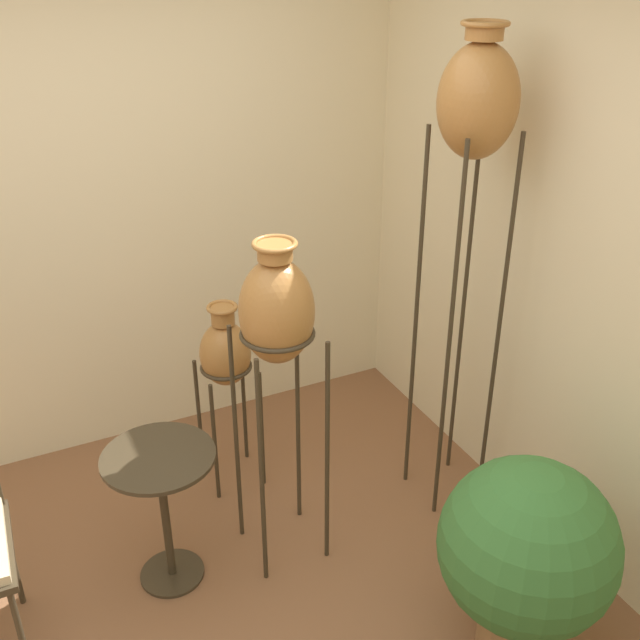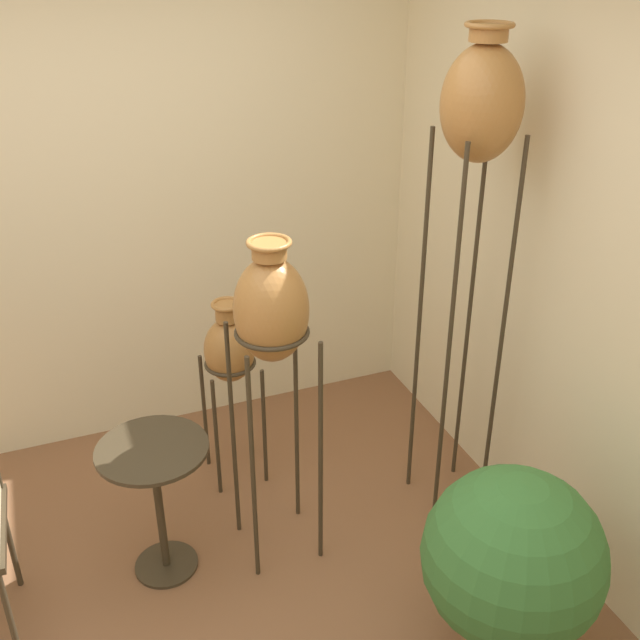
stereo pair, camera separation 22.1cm
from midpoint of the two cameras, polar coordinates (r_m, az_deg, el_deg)
The scene contains 7 objects.
wall_back at distance 3.86m, azimuth -16.26°, elevation 8.74°, with size 7.49×0.06×2.70m.
wall_right at distance 3.04m, azimuth 24.03°, elevation 2.39°, with size 0.06×7.49×2.70m.
vase_stand_tall at distance 3.10m, azimuth 14.22°, elevation 14.79°, with size 0.32×0.32×2.22m.
vase_stand_medium at distance 2.93m, azimuth -1.58°, elevation 0.39°, with size 0.32×0.32×1.50m.
vase_stand_short at distance 3.61m, azimuth -5.18°, elevation -2.45°, with size 0.26×0.26×0.99m.
side_table at distance 3.25m, azimuth -10.45°, elevation -12.11°, with size 0.46×0.46×0.65m.
potted_plant at distance 2.94m, azimuth 16.60°, elevation -17.39°, with size 0.66×0.66×0.86m.
Camera 2 is at (-0.20, -1.93, 2.52)m, focal length 42.00 mm.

